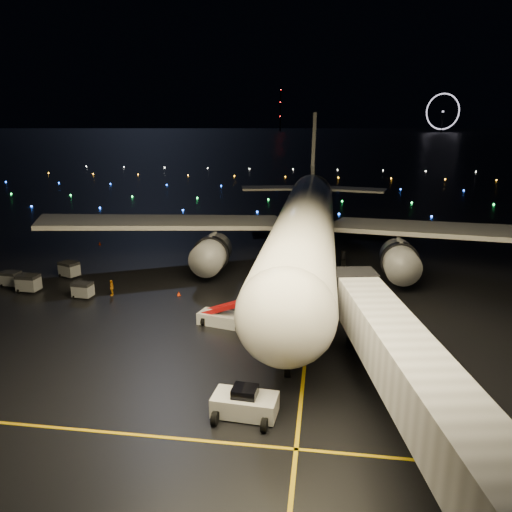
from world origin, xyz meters
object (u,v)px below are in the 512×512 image
object	(u,v)px
crew_c	(112,288)
baggage_cart_1	(83,290)
belt_loader	(225,307)
baggage_cart_2	(11,279)
baggage_cart_3	(28,283)
airliner	(307,191)
baggage_cart_0	(69,270)
pushback_tug	(245,401)

from	to	relation	value
crew_c	baggage_cart_1	distance (m)	2.87
belt_loader	baggage_cart_2	bearing A→B (deg)	177.90
belt_loader	baggage_cart_3	distance (m)	23.19
baggage_cart_2	baggage_cart_3	size ratio (longest dim) A/B	0.89
airliner	baggage_cart_0	distance (m)	29.69
airliner	baggage_cart_2	size ratio (longest dim) A/B	34.01
airliner	belt_loader	bearing A→B (deg)	-107.29
airliner	pushback_tug	world-z (taller)	airliner
crew_c	baggage_cart_3	size ratio (longest dim) A/B	0.77
pushback_tug	baggage_cart_1	bearing A→B (deg)	141.83
baggage_cart_0	baggage_cart_2	world-z (taller)	baggage_cart_0
baggage_cart_0	baggage_cart_1	distance (m)	8.03
crew_c	baggage_cart_3	distance (m)	9.26
belt_loader	baggage_cart_0	bearing A→B (deg)	165.24
airliner	crew_c	world-z (taller)	airliner
baggage_cart_1	baggage_cart_2	bearing A→B (deg)	171.94
baggage_cart_0	baggage_cart_2	size ratio (longest dim) A/B	1.09
pushback_tug	belt_loader	world-z (taller)	belt_loader
crew_c	baggage_cart_0	xyz separation A→B (m)	(-7.52, 5.31, 0.06)
pushback_tug	airliner	bearing A→B (deg)	91.00
pushback_tug	crew_c	world-z (taller)	pushback_tug
airliner	baggage_cart_3	xyz separation A→B (m)	(-28.71, -14.50, -8.46)
crew_c	baggage_cart_2	size ratio (longest dim) A/B	0.87
pushback_tug	baggage_cart_0	bearing A→B (deg)	139.59
airliner	crew_c	xyz separation A→B (m)	(-19.45, -14.37, -8.54)
crew_c	baggage_cart_2	bearing A→B (deg)	-105.63
belt_loader	baggage_cart_1	xyz separation A→B (m)	(-15.85, 4.81, -0.87)
baggage_cart_0	baggage_cart_1	size ratio (longest dim) A/B	1.12
airliner	pushback_tug	size ratio (longest dim) A/B	16.64
belt_loader	crew_c	xyz separation A→B (m)	(-13.20, 5.89, -0.84)
crew_c	belt_loader	bearing A→B (deg)	56.23
belt_loader	baggage_cart_2	distance (m)	26.42
airliner	baggage_cart_1	world-z (taller)	airliner
belt_loader	baggage_cart_3	bearing A→B (deg)	179.24
airliner	belt_loader	distance (m)	22.56
airliner	baggage_cart_1	bearing A→B (deg)	-145.18
baggage_cart_0	baggage_cart_2	bearing A→B (deg)	-116.83
baggage_cart_3	baggage_cart_1	bearing A→B (deg)	-5.74
pushback_tug	baggage_cart_2	xyz separation A→B (m)	(-29.49, 20.83, -0.12)
pushback_tug	belt_loader	bearing A→B (deg)	111.27
baggage_cart_0	baggage_cart_2	xyz separation A→B (m)	(-4.70, -4.04, -0.08)
baggage_cart_2	baggage_cart_3	world-z (taller)	baggage_cart_3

